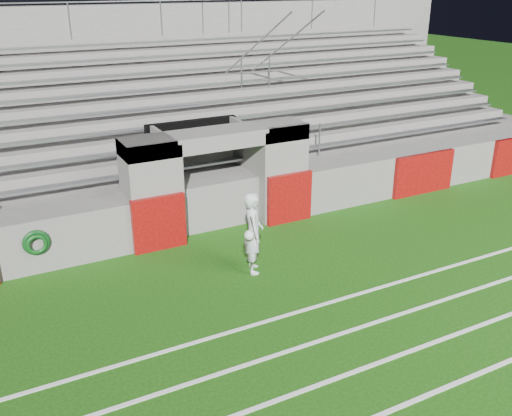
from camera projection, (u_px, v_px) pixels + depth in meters
ground at (287, 285)px, 12.13m from camera, size 90.00×90.00×0.00m
stadium_structure at (160, 134)px, 18.11m from camera, size 26.00×8.48×5.42m
goalkeeper_with_ball at (253, 233)px, 12.40m from camera, size 0.68×0.81×1.86m
hose_coil at (36, 243)px, 12.28m from camera, size 0.59×0.15×0.59m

